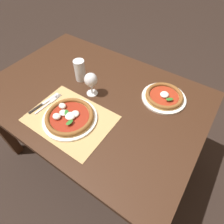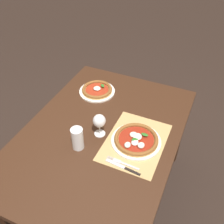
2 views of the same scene
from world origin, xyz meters
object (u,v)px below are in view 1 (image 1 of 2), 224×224
at_px(wine_glass, 91,80).
at_px(pint_glass, 80,71).
at_px(pizza_far, 164,96).
at_px(knife, 44,103).
at_px(fork, 49,104).
at_px(pizza_near, 69,117).

distance_m(wine_glass, pint_glass, 0.17).
relative_size(pizza_far, wine_glass, 1.75).
bearing_deg(wine_glass, knife, -128.32).
bearing_deg(wine_glass, fork, -125.54).
distance_m(wine_glass, fork, 0.29).
relative_size(fork, knife, 0.93).
relative_size(pizza_far, fork, 1.35).
relative_size(wine_glass, pint_glass, 1.07).
relative_size(pizza_far, knife, 1.26).
bearing_deg(wine_glass, pint_glass, 155.97).
bearing_deg(pizza_near, pizza_far, 50.66).
bearing_deg(pint_glass, pizza_near, -59.96).
distance_m(wine_glass, knife, 0.32).
height_order(pizza_near, wine_glass, wine_glass).
xyz_separation_m(pint_glass, fork, (-0.01, -0.29, -0.06)).
bearing_deg(fork, pizza_far, 38.21).
xyz_separation_m(wine_glass, knife, (-0.19, -0.24, -0.10)).
bearing_deg(knife, pizza_near, -0.47).
distance_m(fork, knife, 0.03).
distance_m(pizza_far, fork, 0.70).
xyz_separation_m(pizza_near, wine_glass, (-0.03, 0.24, 0.08)).
xyz_separation_m(pizza_far, fork, (-0.55, -0.44, -0.01)).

